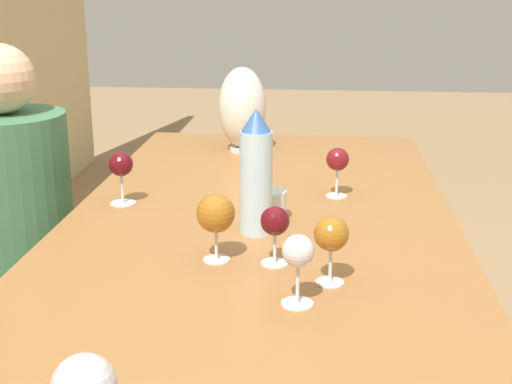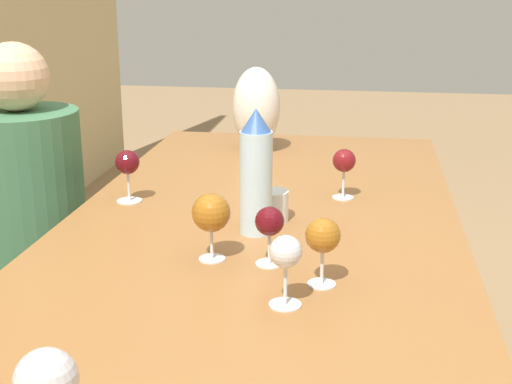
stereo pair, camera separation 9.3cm
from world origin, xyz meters
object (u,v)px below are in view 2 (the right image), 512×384
Objects in this scene: wine_glass_7 at (128,164)px; wine_glass_3 at (323,237)px; wine_glass_5 at (46,382)px; water_tumbler at (272,206)px; wine_glass_6 at (286,255)px; wine_glass_1 at (344,162)px; person_far at (33,219)px; water_bottle at (254,174)px; wine_glass_4 at (211,214)px; vase at (256,108)px; wine_glass_2 at (270,223)px; chair_far at (8,249)px.

wine_glass_3 is at bearing -130.07° from wine_glass_7.
wine_glass_3 is at bearing -26.98° from wine_glass_5.
wine_glass_6 is (-0.46, -0.09, 0.06)m from water_tumbler.
wine_glass_1 is 0.12× the size of person_far.
wine_glass_7 is at bearing -117.29° from person_far.
water_bottle is 0.36m from wine_glass_1.
person_far is (0.56, 0.69, -0.24)m from wine_glass_4.
water_bottle is 2.15× the size of wine_glass_3.
wine_glass_7 is (-0.61, 0.25, -0.05)m from vase.
vase reaches higher than water_tumbler.
person_far is (0.65, 0.93, -0.24)m from wine_glass_3.
vase reaches higher than wine_glass_4.
wine_glass_1 is at bearing -32.98° from water_bottle.
water_bottle is 0.19m from wine_glass_4.
vase is 1.84× the size of wine_glass_5.
wine_glass_7 is at bearing 39.96° from wine_glass_4.
wine_glass_5 is at bearing -166.60° from wine_glass_7.
wine_glass_1 is 0.98m from person_far.
wine_glass_4 is (-0.48, 0.26, 0.00)m from wine_glass_1.
vase is 1.96× the size of wine_glass_4.
water_tumbler is 0.96m from wine_glass_5.
chair_far reaches higher than wine_glass_2.
wine_glass_3 is at bearing -164.65° from vase.
vase reaches higher than chair_far.
wine_glass_4 is (0.09, 0.24, 0.00)m from wine_glass_3.
water_bottle is at bearing -8.04° from wine_glass_5.
vase is 0.81m from person_far.
wine_glass_1 is 0.57m from wine_glass_3.
wine_glass_6 is at bearing -139.11° from wine_glass_7.
wine_glass_7 is 0.49m from person_far.
wine_glass_4 is 0.92m from person_far.
wine_glass_1 is at bearing -78.29° from wine_glass_7.
vase is 2.11× the size of wine_glass_6.
wine_glass_4 reaches higher than wine_glass_6.
wine_glass_6 reaches higher than water_tumbler.
water_bottle is 0.33m from wine_glass_3.
wine_glass_7 is at bearing -112.53° from chair_far.
wine_glass_2 is (-0.98, -0.18, -0.06)m from vase.
wine_glass_4 is 1.02m from chair_far.
wine_glass_5 is 1.15× the size of wine_glass_6.
vase is at bearing 8.41° from water_bottle.
wine_glass_2 reaches higher than water_tumbler.
wine_glass_1 is at bearing -94.84° from person_far.
wine_glass_2 is at bearing -122.14° from chair_far.
wine_glass_3 is 0.12× the size of person_far.
water_bottle is 0.30× the size of chair_far.
water_bottle reaches higher than wine_glass_5.
wine_glass_4 is 1.04× the size of wine_glass_7.
water_bottle reaches higher than wine_glass_6.
wine_glass_6 is 0.14× the size of chair_far.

